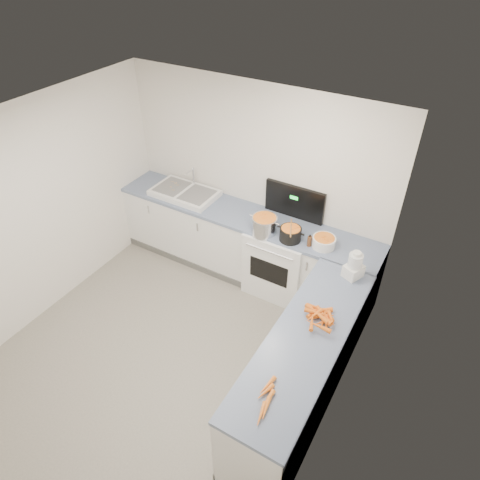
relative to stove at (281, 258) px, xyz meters
The scene contains 19 objects.
floor 1.84m from the stove, 108.07° to the right, with size 3.50×4.00×0.00m, color gray, non-canonical shape.
ceiling 2.69m from the stove, 108.07° to the right, with size 3.50×4.00×0.00m, color silver, non-canonical shape.
wall_back 1.00m from the stove, 150.23° to the left, with size 3.50×2.50×0.00m, color silver, non-canonical shape.
wall_left 2.96m from the stove, 143.77° to the right, with size 4.00×2.50×0.00m, color silver, non-canonical shape.
wall_right 2.21m from the stove, 54.55° to the right, with size 4.00×2.50×0.00m, color silver, non-canonical shape.
counter_back 0.55m from the stove, behind, with size 3.50×0.62×0.94m.
counter_right 1.65m from the stove, 56.99° to the right, with size 0.62×2.20×0.94m.
stove is the anchor object (origin of this frame).
sink 1.54m from the stove, behind, with size 0.86×0.52×0.31m.
steel_pot 0.61m from the stove, 131.64° to the right, with size 0.30×0.30×0.22m, color silver.
black_pot 0.58m from the stove, 44.48° to the right, with size 0.25×0.25×0.18m, color black.
wooden_spoon 0.68m from the stove, 44.48° to the right, with size 0.01×0.01×0.35m, color #AD7A47.
mixing_bowl 0.76m from the stove, ahead, with size 0.26×0.26×0.12m, color white.
extract_bottle 0.68m from the stove, 21.84° to the right, with size 0.05×0.05×0.13m, color #593319.
spice_jar 0.75m from the stove, 14.24° to the right, with size 0.05×0.05×0.08m, color #E5B266.
food_processor 1.22m from the stove, 22.25° to the right, with size 0.21×0.23×0.32m.
carrot_pile 1.53m from the stove, 50.83° to the right, with size 0.34×0.39×0.09m.
peeled_carrots 2.35m from the stove, 67.57° to the right, with size 0.16×0.44×0.04m.
peelings 1.75m from the stove, behind, with size 0.21×0.23×0.01m.
Camera 1 is at (2.19, -2.13, 3.92)m, focal length 32.00 mm.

